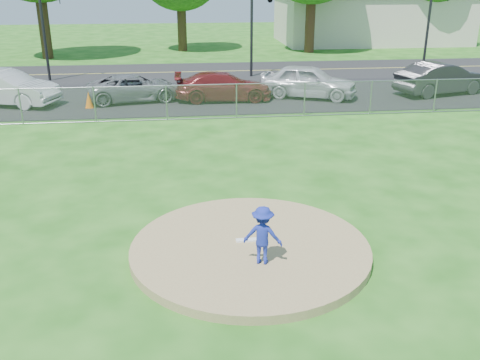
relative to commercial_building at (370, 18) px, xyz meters
The scene contains 16 objects.
ground 32.32m from the commercial_building, 119.74° to the right, with size 120.00×120.00×0.00m, color #1B5612.
pitchers_mound 41.28m from the commercial_building, 112.83° to the right, with size 5.40×5.40×0.20m, color #927B50.
pitching_rubber 41.09m from the commercial_building, 112.94° to the right, with size 0.60×0.15×0.04m, color white.
chain_link_fence 30.56m from the commercial_building, 121.61° to the right, with size 40.00×0.06×1.50m, color gray.
parking_lot 26.89m from the commercial_building, 126.66° to the right, with size 50.00×8.00×0.01m, color black.
street 21.37m from the commercial_building, 138.81° to the right, with size 60.00×7.00×0.01m, color black.
commercial_building is the anchor object (origin of this frame).
traffic_signal_left 29.51m from the commercial_building, 147.13° to the right, with size 1.28×0.20×5.60m.
traffic_signal_right 16.14m from the commercial_building, 96.29° to the right, with size 1.28×0.20×5.60m.
pitcher 41.92m from the commercial_building, 112.22° to the right, with size 0.82×0.47×1.28m, color #1B2999.
traffic_cone 31.87m from the commercial_building, 132.91° to the right, with size 0.39×0.39×0.77m, color orange.
parked_car_white 34.00m from the commercial_building, 139.00° to the right, with size 1.74×5.00×1.65m, color silver.
parked_car_gray 29.56m from the commercial_building, 131.60° to the right, with size 2.13×4.61×1.28m, color slate.
parked_car_darkred 27.19m from the commercial_building, 124.21° to the right, with size 1.94×4.76×1.38m, color maroon.
parked_car_pearl 24.86m from the commercial_building, 116.15° to the right, with size 1.94×4.82×1.64m, color silver.
parked_car_charcoal 22.64m from the commercial_building, 99.89° to the right, with size 1.72×4.94×1.63m, color #242426.
Camera 1 is at (-1.45, -10.61, 5.93)m, focal length 40.00 mm.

